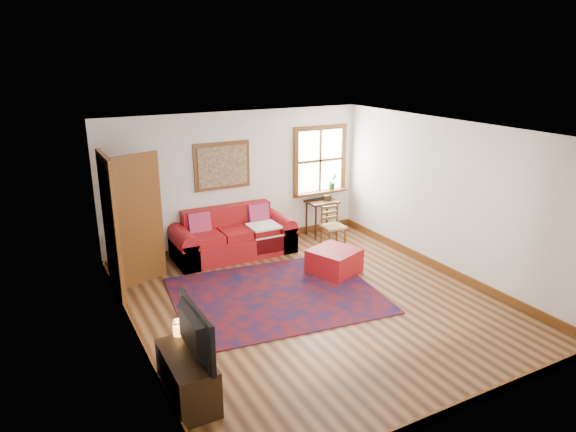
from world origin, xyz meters
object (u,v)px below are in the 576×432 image
red_leather_sofa (233,239)px  red_ottoman (334,261)px  side_table (322,207)px  ladder_back_chair (332,224)px  media_cabinet (188,377)px

red_leather_sofa → red_ottoman: (1.15, -1.55, -0.08)m
red_leather_sofa → red_ottoman: 1.93m
red_ottoman → red_leather_sofa: bearing=105.6°
side_table → ladder_back_chair: ladder_back_chair is taller
red_ottoman → ladder_back_chair: size_ratio=0.84×
red_leather_sofa → side_table: 1.98m
red_ottoman → media_cabinet: bearing=-168.2°
red_leather_sofa → ladder_back_chair: (1.76, -0.55, 0.17)m
side_table → red_ottoman: bearing=-115.3°
red_ottoman → media_cabinet: media_cabinet is taller
red_leather_sofa → ladder_back_chair: bearing=-17.3°
red_leather_sofa → red_ottoman: red_leather_sofa is taller
ladder_back_chair → red_leather_sofa: bearing=162.7°
side_table → ladder_back_chair: bearing=-105.9°
red_ottoman → media_cabinet: (-3.13, -2.02, 0.06)m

